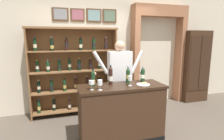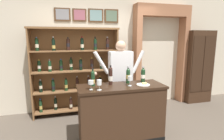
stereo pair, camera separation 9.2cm
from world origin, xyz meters
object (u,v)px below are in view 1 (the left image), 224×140
Objects in this scene: side_cabinet at (194,66)px; shopkeeper at (120,72)px; tasting_bottle_super_tuscan at (128,75)px; wine_shelf at (74,69)px; cheese_plate at (143,84)px; tasting_bottle_bianco at (93,78)px; tasting_counter at (121,113)px; wine_glass_spare at (92,83)px; wine_glass_left at (100,83)px; tasting_bottle_grappa at (111,76)px; wine_glass_center at (130,79)px; tasting_bottle_rosso at (143,75)px.

side_cabinet is 2.54m from shopkeeper.
tasting_bottle_super_tuscan is at bearing -153.29° from side_cabinet.
wine_shelf is 8.78× the size of cheese_plate.
tasting_bottle_super_tuscan is at bearing -92.33° from shopkeeper.
tasting_bottle_bianco is at bearing -157.77° from side_cabinet.
tasting_counter is 0.80m from wine_glass_spare.
tasting_bottle_super_tuscan reaches higher than wine_glass_left.
tasting_counter is 0.87m from shopkeeper.
tasting_bottle_grappa is 0.38m from wine_glass_left.
wine_shelf is at bearing 99.30° from wine_glass_left.
wine_shelf is 3.27m from side_cabinet.
wine_shelf reaches higher than tasting_counter.
shopkeeper is 10.56× the size of wine_glass_left.
tasting_bottle_grappa is 1.99× the size of wine_glass_center.
shopkeeper is 5.62× the size of tasting_bottle_super_tuscan.
tasting_bottle_super_tuscan is at bearing 1.51° from tasting_bottle_grappa.
wine_glass_left is (-0.40, -0.17, 0.59)m from tasting_counter.
wine_glass_left is at bearing -168.36° from wine_glass_center.
wine_glass_left is 0.13m from wine_glass_spare.
wine_glass_center is (-0.06, -0.68, 0.02)m from shopkeeper.
tasting_counter is at bearing 22.43° from wine_glass_left.
wine_glass_left is 0.78m from cheese_plate.
wine_glass_spare is at bearing -166.14° from tasting_bottle_rosso.
tasting_bottle_rosso reaches higher than wine_glass_spare.
tasting_counter is 8.75× the size of wine_glass_center.
side_cabinet is 2.86m from wine_glass_center.
tasting_bottle_rosso is at bearing -62.37° from shopkeeper.
wine_glass_left reaches higher than wine_glass_spare.
tasting_bottle_rosso is 1.29× the size of cheese_plate.
wine_glass_spare is at bearing -176.97° from cheese_plate.
wine_shelf is 1.63m from tasting_bottle_rosso.
shopkeeper is 7.56× the size of cheese_plate.
wine_glass_center is (0.65, 0.06, 0.01)m from wine_glass_spare.
cheese_plate is at bearing 7.17° from wine_glass_left.
tasting_bottle_rosso is 1.73× the size of wine_glass_center.
side_cabinet reaches higher than wine_glass_center.
tasting_bottle_rosso is at bearing 13.86° from wine_glass_spare.
side_cabinet is at bearing 29.58° from wine_glass_center.
tasting_bottle_rosso is (0.60, 0.01, -0.02)m from tasting_bottle_grappa.
wine_glass_left is (-3.02, -1.52, 0.11)m from side_cabinet.
tasting_bottle_grappa is at bearing 148.94° from wine_glass_center.
side_cabinet is at bearing 29.60° from tasting_bottle_rosso.
shopkeeper reaches higher than cheese_plate.
side_cabinet reaches higher than wine_glass_spare.
wine_glass_center is (-0.03, -0.18, -0.02)m from tasting_bottle_super_tuscan.
wine_glass_spare is 0.65m from wine_glass_center.
side_cabinet is 5.84× the size of tasting_bottle_grappa.
tasting_bottle_super_tuscan is 2.04× the size of wine_glass_spare.
side_cabinet is 8.64× the size of cheese_plate.
wine_glass_left is (-0.57, -0.29, -0.02)m from tasting_bottle_super_tuscan.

